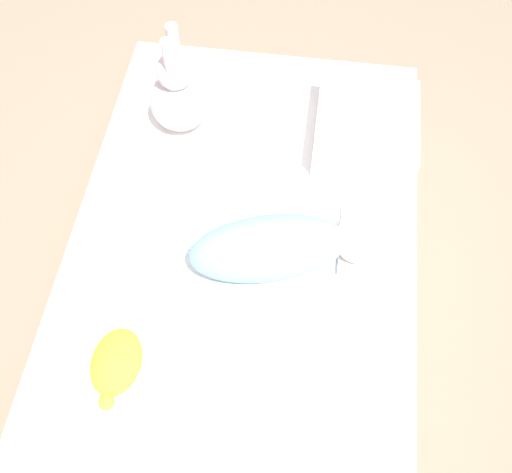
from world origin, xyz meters
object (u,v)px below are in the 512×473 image
Objects in this scene: bunny_plush at (178,95)px; turtle_plush at (116,363)px; swaddled_baby at (285,246)px; pillow at (366,128)px.

bunny_plush is 0.76m from turtle_plush.
swaddled_baby is at bearing 133.69° from turtle_plush.
pillow is (-0.44, 0.18, -0.03)m from swaddled_baby.
swaddled_baby is 1.53× the size of bunny_plush.
bunny_plush reaches higher than swaddled_baby.
swaddled_baby is 2.62× the size of turtle_plush.
pillow is 1.63× the size of turtle_plush.
turtle_plush is (0.77, -0.53, -0.02)m from pillow.
swaddled_baby is at bearing -22.96° from pillow.
swaddled_baby is 0.47m from pillow.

